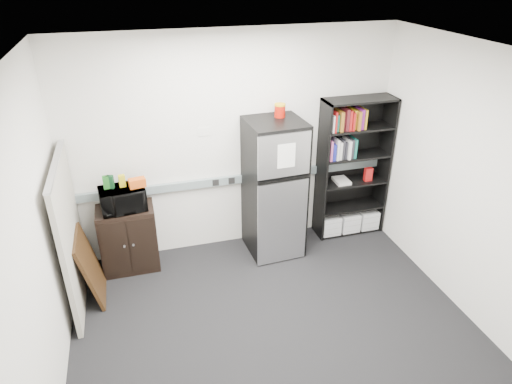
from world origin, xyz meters
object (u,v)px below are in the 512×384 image
cabinet (129,239)px  microwave (123,199)px  bookshelf (353,169)px  refrigerator (274,189)px  cubicle_partition (71,235)px

cabinet → microwave: size_ratio=1.65×
bookshelf → refrigerator: bearing=-172.6°
cabinet → refrigerator: size_ratio=0.47×
cabinet → microwave: microwave is taller
cubicle_partition → cabinet: size_ratio=2.00×
refrigerator → cabinet: bearing=174.0°
cabinet → cubicle_partition: bearing=-142.4°
cubicle_partition → refrigerator: (2.32, 0.34, 0.04)m
bookshelf → refrigerator: bookshelf is taller
bookshelf → refrigerator: size_ratio=1.08×
refrigerator → microwave: bearing=174.5°
bookshelf → cabinet: size_ratio=2.29×
cubicle_partition → microwave: (0.55, 0.40, 0.13)m
microwave → refrigerator: size_ratio=0.29×
bookshelf → cubicle_partition: 3.46m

